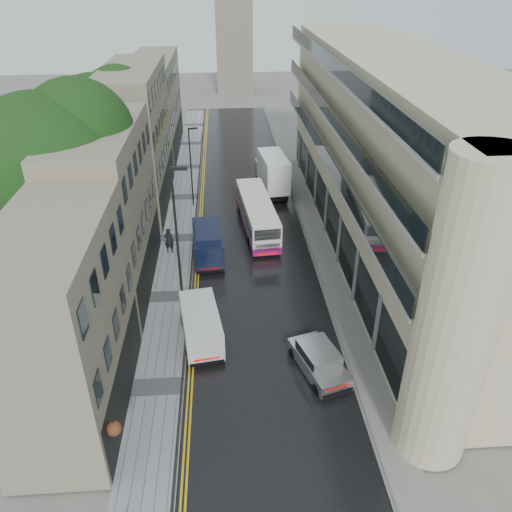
{
  "coord_description": "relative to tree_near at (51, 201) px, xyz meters",
  "views": [
    {
      "loc": [
        -1.99,
        -8.58,
        19.34
      ],
      "look_at": [
        -0.17,
        18.0,
        3.72
      ],
      "focal_mm": 35.0,
      "sensor_mm": 36.0,
      "label": 1
    }
  ],
  "objects": [
    {
      "name": "modern_block",
      "position": [
        22.8,
        6.0,
        0.05
      ],
      "size": [
        8.0,
        40.0,
        14.0
      ],
      "primitive_type": null,
      "color": "#C1B68F",
      "rests_on": "ground"
    },
    {
      "name": "cream_bus",
      "position": [
        12.38,
        5.93,
        -5.59
      ],
      "size": [
        3.1,
        9.97,
        2.68
      ],
      "primitive_type": null,
      "rotation": [
        0.0,
        0.0,
        0.09
      ],
      "color": "white",
      "rests_on": "road"
    },
    {
      "name": "pedestrian",
      "position": [
        6.16,
        5.23,
        -5.82
      ],
      "size": [
        0.8,
        0.59,
        2.01
      ],
      "primitive_type": "imported",
      "rotation": [
        0.0,
        0.0,
        2.98
      ],
      "color": "black",
      "rests_on": "left_sidewalk"
    },
    {
      "name": "white_lorry",
      "position": [
        14.36,
        15.1,
        -5.0
      ],
      "size": [
        3.0,
        7.53,
        3.85
      ],
      "primitive_type": null,
      "rotation": [
        0.0,
        0.0,
        0.11
      ],
      "color": "white",
      "rests_on": "road"
    },
    {
      "name": "navy_van",
      "position": [
        8.29,
        2.5,
        -5.59
      ],
      "size": [
        2.46,
        5.36,
        2.66
      ],
      "primitive_type": null,
      "rotation": [
        0.0,
        0.0,
        0.07
      ],
      "color": "black",
      "rests_on": "road"
    },
    {
      "name": "silver_hatchback",
      "position": [
        14.95,
        -10.1,
        -6.13
      ],
      "size": [
        3.04,
        4.62,
        1.6
      ],
      "primitive_type": null,
      "rotation": [
        0.0,
        0.0,
        0.3
      ],
      "color": "#B0B1B6",
      "rests_on": "road"
    },
    {
      "name": "old_shop_row",
      "position": [
        3.05,
        10.0,
        -0.95
      ],
      "size": [
        4.5,
        56.0,
        12.0
      ],
      "primitive_type": null,
      "color": "gray",
      "rests_on": "ground"
    },
    {
      "name": "left_sidewalk",
      "position": [
        6.65,
        7.5,
        -6.89
      ],
      "size": [
        2.7,
        85.0,
        0.12
      ],
      "primitive_type": "cube",
      "color": "gray",
      "rests_on": "ground"
    },
    {
      "name": "white_van",
      "position": [
        8.2,
        -7.17,
        -5.84
      ],
      "size": [
        2.75,
        5.04,
        2.16
      ],
      "primitive_type": null,
      "rotation": [
        0.0,
        0.0,
        0.15
      ],
      "color": "silver",
      "rests_on": "road"
    },
    {
      "name": "tree_near",
      "position": [
        0.0,
        0.0,
        0.0
      ],
      "size": [
        10.56,
        10.56,
        13.89
      ],
      "primitive_type": null,
      "color": "black",
      "rests_on": "ground"
    },
    {
      "name": "lamp_post_near",
      "position": [
        7.43,
        -0.67,
        -2.33
      ],
      "size": [
        1.03,
        0.31,
        9.0
      ],
      "primitive_type": null,
      "rotation": [
        0.0,
        0.0,
        -0.08
      ],
      "color": "black",
      "rests_on": "left_sidewalk"
    },
    {
      "name": "road",
      "position": [
        12.5,
        7.5,
        -6.94
      ],
      "size": [
        9.0,
        85.0,
        0.02
      ],
      "primitive_type": "cube",
      "color": "black",
      "rests_on": "ground"
    },
    {
      "name": "lamp_post_far",
      "position": [
        7.63,
        13.82,
        -3.25
      ],
      "size": [
        0.82,
        0.36,
        7.15
      ],
      "primitive_type": null,
      "rotation": [
        0.0,
        0.0,
        0.23
      ],
      "color": "black",
      "rests_on": "left_sidewalk"
    },
    {
      "name": "right_sidewalk",
      "position": [
        17.9,
        7.5,
        -6.89
      ],
      "size": [
        1.8,
        85.0,
        0.12
      ],
      "primitive_type": "cube",
      "color": "slate",
      "rests_on": "ground"
    },
    {
      "name": "tree_far",
      "position": [
        0.3,
        13.0,
        -0.72
      ],
      "size": [
        9.24,
        9.24,
        12.46
      ],
      "primitive_type": null,
      "color": "black",
      "rests_on": "ground"
    }
  ]
}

